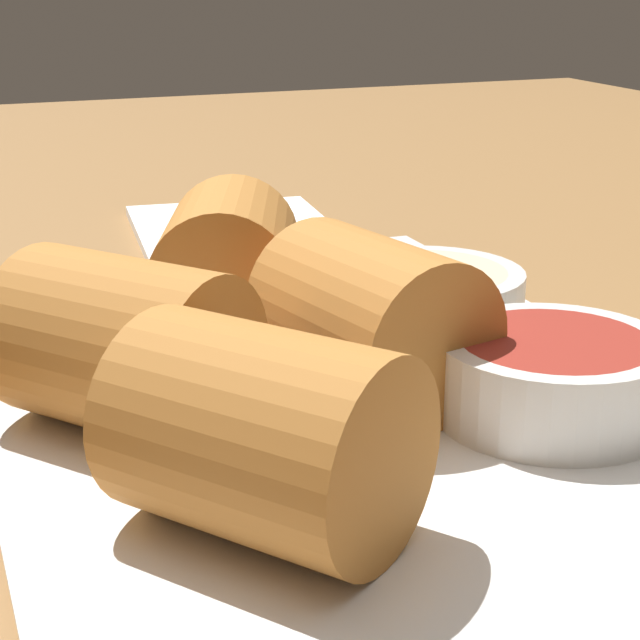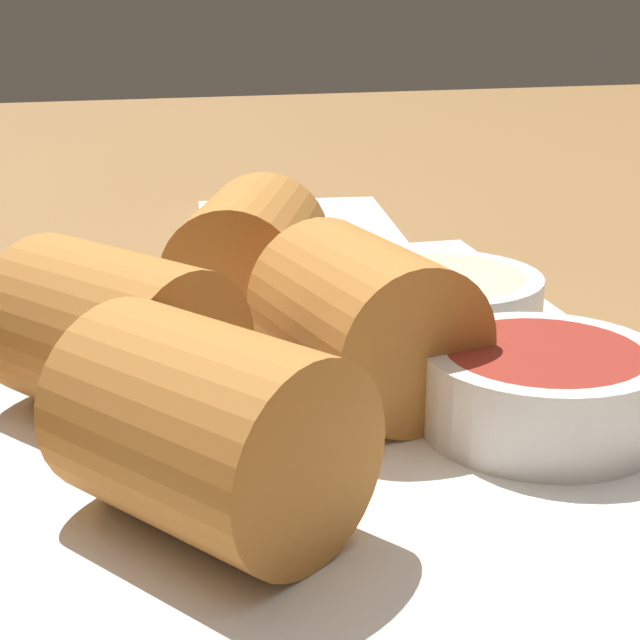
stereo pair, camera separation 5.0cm
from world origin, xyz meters
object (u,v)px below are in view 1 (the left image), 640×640
at_px(dipping_bowl_far, 425,300).
at_px(napkin, 234,230).
at_px(serving_plate, 320,398).
at_px(dipping_bowl_near, 552,375).

relative_size(dipping_bowl_far, napkin, 0.52).
xyz_separation_m(dipping_bowl_far, napkin, (-0.24, -0.01, -0.03)).
relative_size(serving_plate, dipping_bowl_far, 4.56).
bearing_deg(serving_plate, dipping_bowl_far, 117.39).
distance_m(serving_plate, dipping_bowl_far, 0.07).
height_order(dipping_bowl_near, dipping_bowl_far, same).
height_order(serving_plate, dipping_bowl_near, dipping_bowl_near).
height_order(serving_plate, dipping_bowl_far, dipping_bowl_far).
bearing_deg(napkin, dipping_bowl_far, 1.75).
distance_m(serving_plate, dipping_bowl_near, 0.09).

